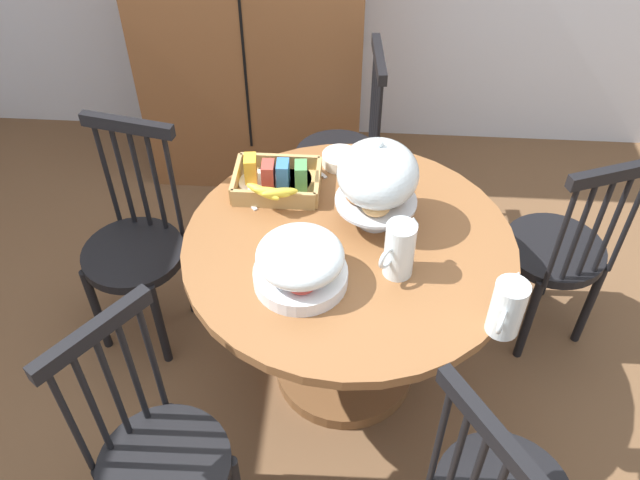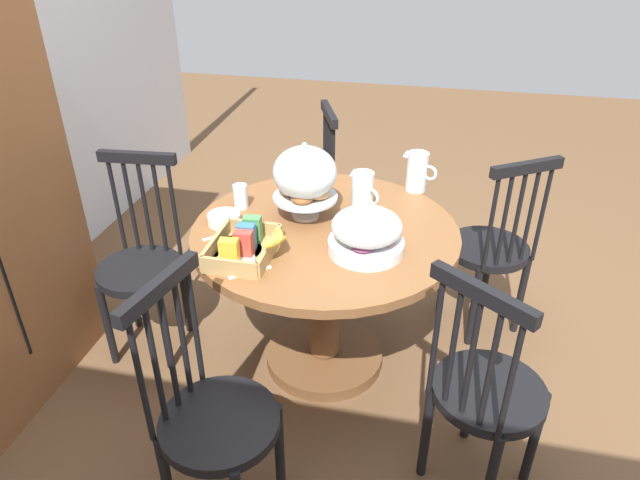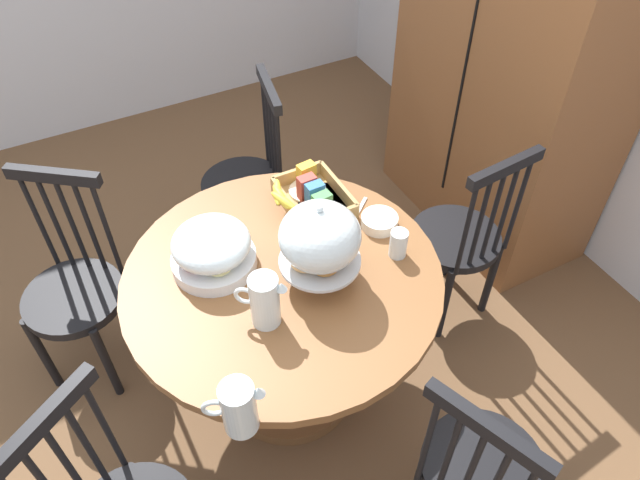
{
  "view_description": "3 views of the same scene",
  "coord_description": "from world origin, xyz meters",
  "px_view_note": "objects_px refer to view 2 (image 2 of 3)",
  "views": [
    {
      "loc": [
        0.02,
        -1.57,
        2.29
      ],
      "look_at": [
        -0.09,
        0.06,
        0.74
      ],
      "focal_mm": 37.27,
      "sensor_mm": 36.0,
      "label": 1
    },
    {
      "loc": [
        -2.05,
        -0.37,
        1.92
      ],
      "look_at": [
        -0.09,
        0.06,
        0.74
      ],
      "focal_mm": 32.02,
      "sensor_mm": 36.0,
      "label": 2
    },
    {
      "loc": [
        1.31,
        -0.47,
        2.32
      ],
      "look_at": [
        0.01,
        0.21,
        0.84
      ],
      "focal_mm": 33.63,
      "sensor_mm": 36.0,
      "label": 3
    }
  ],
  "objects_px": {
    "windsor_chair_facing_door": "(142,267)",
    "windsor_chair_far_side": "(213,420)",
    "milk_pitcher": "(362,196)",
    "fruit_platter_covered": "(366,233)",
    "china_plate_small": "(236,260)",
    "pastry_stand_with_dome": "(305,175)",
    "orange_juice_pitcher": "(417,173)",
    "china_plate_large": "(234,251)",
    "cereal_bowl": "(224,219)",
    "windsor_chair_by_cabinet": "(305,198)",
    "dining_table": "(325,273)",
    "drinking_glass": "(241,196)",
    "cereal_basket": "(247,245)",
    "windsor_chair_host_seat": "(485,395)",
    "windsor_chair_near_window": "(491,251)"
  },
  "relations": [
    {
      "from": "windsor_chair_near_window",
      "to": "drinking_glass",
      "type": "distance_m",
      "value": 1.25
    },
    {
      "from": "pastry_stand_with_dome",
      "to": "china_plate_large",
      "type": "xyz_separation_m",
      "value": [
        -0.35,
        0.21,
        -0.19
      ]
    },
    {
      "from": "fruit_platter_covered",
      "to": "orange_juice_pitcher",
      "type": "distance_m",
      "value": 0.63
    },
    {
      "from": "windsor_chair_by_cabinet",
      "to": "cereal_bowl",
      "type": "xyz_separation_m",
      "value": [
        -0.87,
        0.14,
        0.31
      ]
    },
    {
      "from": "pastry_stand_with_dome",
      "to": "china_plate_small",
      "type": "bearing_deg",
      "value": 158.52
    },
    {
      "from": "windsor_chair_facing_door",
      "to": "china_plate_small",
      "type": "distance_m",
      "value": 0.73
    },
    {
      "from": "fruit_platter_covered",
      "to": "windsor_chair_host_seat",
      "type": "bearing_deg",
      "value": -128.34
    },
    {
      "from": "china_plate_small",
      "to": "windsor_chair_near_window",
      "type": "bearing_deg",
      "value": -51.69
    },
    {
      "from": "windsor_chair_far_side",
      "to": "orange_juice_pitcher",
      "type": "distance_m",
      "value": 1.47
    },
    {
      "from": "windsor_chair_near_window",
      "to": "china_plate_small",
      "type": "xyz_separation_m",
      "value": [
        -0.8,
        1.01,
        0.3
      ]
    },
    {
      "from": "windsor_chair_far_side",
      "to": "china_plate_small",
      "type": "xyz_separation_m",
      "value": [
        0.5,
        0.08,
        0.3
      ]
    },
    {
      "from": "windsor_chair_facing_door",
      "to": "cereal_basket",
      "type": "xyz_separation_m",
      "value": [
        -0.23,
        -0.62,
        0.33
      ]
    },
    {
      "from": "cereal_basket",
      "to": "cereal_bowl",
      "type": "distance_m",
      "value": 0.29
    },
    {
      "from": "dining_table",
      "to": "cereal_basket",
      "type": "xyz_separation_m",
      "value": [
        -0.28,
        0.25,
        0.27
      ]
    },
    {
      "from": "orange_juice_pitcher",
      "to": "drinking_glass",
      "type": "bearing_deg",
      "value": 115.29
    },
    {
      "from": "dining_table",
      "to": "windsor_chair_by_cabinet",
      "type": "bearing_deg",
      "value": 19.47
    },
    {
      "from": "dining_table",
      "to": "pastry_stand_with_dome",
      "type": "xyz_separation_m",
      "value": [
        0.08,
        0.11,
        0.42
      ]
    },
    {
      "from": "cereal_bowl",
      "to": "fruit_platter_covered",
      "type": "bearing_deg",
      "value": -98.74
    },
    {
      "from": "milk_pitcher",
      "to": "pastry_stand_with_dome",
      "type": "bearing_deg",
      "value": 107.53
    },
    {
      "from": "windsor_chair_host_seat",
      "to": "cereal_basket",
      "type": "bearing_deg",
      "value": 74.65
    },
    {
      "from": "windsor_chair_by_cabinet",
      "to": "dining_table",
      "type": "bearing_deg",
      "value": -160.53
    },
    {
      "from": "cereal_basket",
      "to": "china_plate_large",
      "type": "relative_size",
      "value": 1.44
    },
    {
      "from": "pastry_stand_with_dome",
      "to": "cereal_basket",
      "type": "bearing_deg",
      "value": 158.0
    },
    {
      "from": "milk_pitcher",
      "to": "china_plate_large",
      "type": "bearing_deg",
      "value": 133.5
    },
    {
      "from": "windsor_chair_host_seat",
      "to": "fruit_platter_covered",
      "type": "xyz_separation_m",
      "value": [
        0.39,
        0.49,
        0.37
      ]
    },
    {
      "from": "windsor_chair_near_window",
      "to": "china_plate_large",
      "type": "xyz_separation_m",
      "value": [
        -0.72,
        1.05,
        0.29
      ]
    },
    {
      "from": "pastry_stand_with_dome",
      "to": "drinking_glass",
      "type": "height_order",
      "value": "pastry_stand_with_dome"
    },
    {
      "from": "orange_juice_pitcher",
      "to": "china_plate_large",
      "type": "height_order",
      "value": "orange_juice_pitcher"
    },
    {
      "from": "pastry_stand_with_dome",
      "to": "orange_juice_pitcher",
      "type": "distance_m",
      "value": 0.6
    },
    {
      "from": "windsor_chair_facing_door",
      "to": "windsor_chair_far_side",
      "type": "height_order",
      "value": "same"
    },
    {
      "from": "windsor_chair_host_seat",
      "to": "china_plate_large",
      "type": "bearing_deg",
      "value": 74.75
    },
    {
      "from": "milk_pitcher",
      "to": "dining_table",
      "type": "bearing_deg",
      "value": 140.15
    },
    {
      "from": "windsor_chair_host_seat",
      "to": "china_plate_large",
      "type": "distance_m",
      "value": 1.07
    },
    {
      "from": "dining_table",
      "to": "cereal_basket",
      "type": "relative_size",
      "value": 3.59
    },
    {
      "from": "cereal_basket",
      "to": "china_plate_large",
      "type": "distance_m",
      "value": 0.07
    },
    {
      "from": "windsor_chair_far_side",
      "to": "cereal_basket",
      "type": "height_order",
      "value": "windsor_chair_far_side"
    },
    {
      "from": "windsor_chair_near_window",
      "to": "orange_juice_pitcher",
      "type": "distance_m",
      "value": 0.54
    },
    {
      "from": "windsor_chair_facing_door",
      "to": "orange_juice_pitcher",
      "type": "relative_size",
      "value": 5.2
    },
    {
      "from": "drinking_glass",
      "to": "china_plate_large",
      "type": "bearing_deg",
      "value": -165.12
    },
    {
      "from": "pastry_stand_with_dome",
      "to": "cereal_basket",
      "type": "xyz_separation_m",
      "value": [
        -0.36,
        0.15,
        -0.15
      ]
    },
    {
      "from": "windsor_chair_facing_door",
      "to": "drinking_glass",
      "type": "height_order",
      "value": "windsor_chair_facing_door"
    },
    {
      "from": "dining_table",
      "to": "fruit_platter_covered",
      "type": "relative_size",
      "value": 3.79
    },
    {
      "from": "fruit_platter_covered",
      "to": "milk_pitcher",
      "type": "bearing_deg",
      "value": 11.73
    },
    {
      "from": "cereal_basket",
      "to": "orange_juice_pitcher",
      "type": "bearing_deg",
      "value": -38.84
    },
    {
      "from": "windsor_chair_by_cabinet",
      "to": "china_plate_large",
      "type": "relative_size",
      "value": 4.43
    },
    {
      "from": "milk_pitcher",
      "to": "fruit_platter_covered",
      "type": "bearing_deg",
      "value": -168.27
    },
    {
      "from": "china_plate_small",
      "to": "fruit_platter_covered",
      "type": "bearing_deg",
      "value": -67.25
    },
    {
      "from": "milk_pitcher",
      "to": "china_plate_large",
      "type": "height_order",
      "value": "milk_pitcher"
    },
    {
      "from": "pastry_stand_with_dome",
      "to": "china_plate_large",
      "type": "relative_size",
      "value": 1.56
    },
    {
      "from": "pastry_stand_with_dome",
      "to": "windsor_chair_by_cabinet",
      "type": "bearing_deg",
      "value": 14.0
    }
  ]
}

